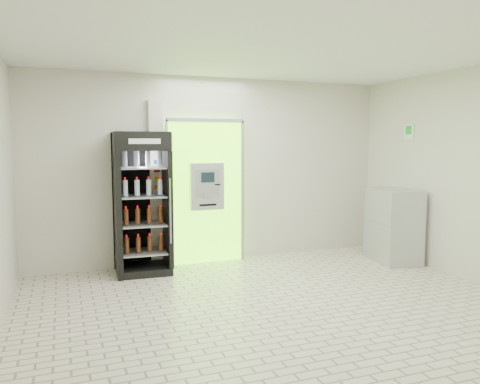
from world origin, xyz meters
TOP-DOWN VIEW (x-y plane):
  - ground at (0.00, 0.00)m, footprint 6.00×6.00m
  - room_shell at (0.00, 0.00)m, footprint 6.00×6.00m
  - atm_assembly at (-0.20, 2.41)m, footprint 1.30×0.24m
  - pillar at (-0.98, 2.45)m, footprint 0.22×0.11m
  - beverage_cooler at (-1.26, 2.15)m, footprint 0.82×0.77m
  - steel_cabinet at (2.69, 1.34)m, footprint 0.74×0.98m
  - exit_sign at (2.99, 1.40)m, footprint 0.02×0.22m

SIDE VIEW (x-z plane):
  - ground at x=0.00m, z-range 0.00..0.00m
  - steel_cabinet at x=2.69m, z-range 0.00..1.19m
  - beverage_cooler at x=-1.26m, z-range -0.04..2.06m
  - atm_assembly at x=-0.20m, z-range 0.01..2.34m
  - pillar at x=-0.98m, z-range 0.00..2.60m
  - room_shell at x=0.00m, z-range -1.16..4.84m
  - exit_sign at x=2.99m, z-range 1.99..2.25m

